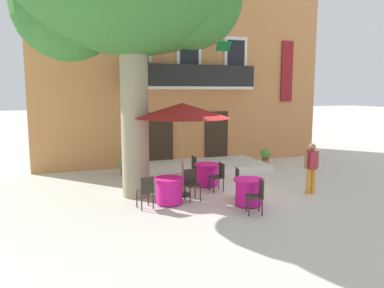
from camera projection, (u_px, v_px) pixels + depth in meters
ground_plane at (229, 193)px, 11.82m from camera, size 120.00×120.00×0.00m
building_facade at (175, 80)px, 17.95m from camera, size 13.00×5.09×7.50m
entrance_step_platform at (199, 167)px, 15.35m from camera, size 5.41×2.65×0.25m
cafe_table_near_tree at (169, 191)px, 10.60m from camera, size 0.86×0.86×0.76m
cafe_chair_near_tree_0 at (146, 190)px, 10.14m from camera, size 0.47×0.47×0.91m
cafe_chair_near_tree_1 at (191, 182)px, 10.98m from camera, size 0.45×0.45×0.91m
cafe_table_middle at (249, 192)px, 10.47m from camera, size 0.86×0.86×0.76m
cafe_chair_middle_0 at (257, 194)px, 9.71m from camera, size 0.50×0.50×0.91m
cafe_chair_middle_1 at (241, 181)px, 11.18m from camera, size 0.49×0.49×0.91m
cafe_table_front at (207, 175)px, 12.65m from camera, size 0.86×0.86×0.76m
cafe_chair_front_0 at (219, 175)px, 11.96m from camera, size 0.41×0.41×0.91m
cafe_chair_front_1 at (197, 167)px, 13.30m from camera, size 0.41×0.41×0.91m
cafe_umbrella at (182, 111)px, 11.14m from camera, size 2.90×2.90×2.85m
ground_planter_left at (125, 165)px, 14.23m from camera, size 0.46×0.46×0.70m
ground_planter_right at (265, 156)px, 16.25m from camera, size 0.42×0.42×0.72m
pedestrian_near_entrance at (311, 166)px, 11.61m from camera, size 0.53×0.38×1.59m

